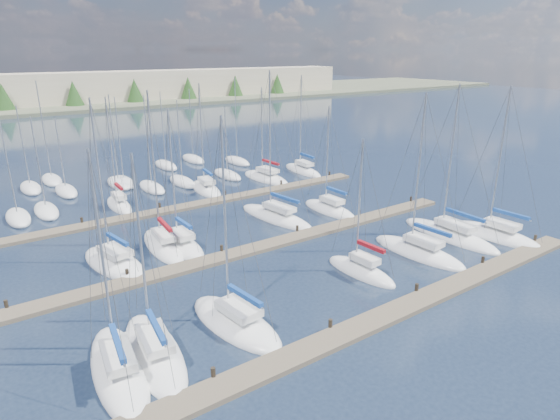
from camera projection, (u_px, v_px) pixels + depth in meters
ground at (116, 158)px, 75.19m from camera, size 400.00×400.00×0.00m
dock_near at (386, 316)px, 30.20m from camera, size 44.00×1.93×1.10m
dock_mid at (267, 245)px, 41.05m from camera, size 44.00×1.93×1.10m
dock_far at (197, 204)px, 51.90m from camera, size 44.00×1.93×1.10m
sailboat_a at (119, 369)px, 25.10m from camera, size 3.83×9.25×12.79m
sailboat_r at (303, 170)px, 66.41m from camera, size 3.27×8.73×13.94m
sailboat_d at (361, 271)px, 36.20m from camera, size 2.49×6.71×11.16m
sailboat_q at (266, 178)px, 62.63m from camera, size 3.62×8.96×12.66m
sailboat_l at (330, 209)px, 50.17m from camera, size 2.57×7.68×11.77m
sailboat_f at (450, 235)px, 43.31m from camera, size 3.27×10.42×14.47m
sailboat_p at (206, 189)px, 57.59m from camera, size 3.79×8.25×13.52m
sailboat_e at (418, 252)px, 39.66m from camera, size 3.41×9.05×14.03m
sailboat_j at (181, 245)px, 41.04m from camera, size 2.70×7.50×12.71m
sailboat_n at (119, 205)px, 51.62m from camera, size 2.31×6.87×12.54m
sailboat_k at (276, 217)px, 47.97m from camera, size 4.11×10.59×15.35m
sailboat_c at (235, 322)px, 29.40m from camera, size 4.02×8.56×13.74m
sailboat_g at (496, 235)px, 43.32m from camera, size 3.33×8.72×14.29m
sailboat_i at (163, 246)px, 40.88m from camera, size 3.20×8.85×14.14m
sailboat_h at (114, 263)px, 37.63m from camera, size 4.57×8.73×13.89m
sailboat_b at (155, 352)px, 26.49m from camera, size 3.77×9.16×12.26m
distant_boats at (120, 182)px, 60.15m from camera, size 36.93×20.75×13.30m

